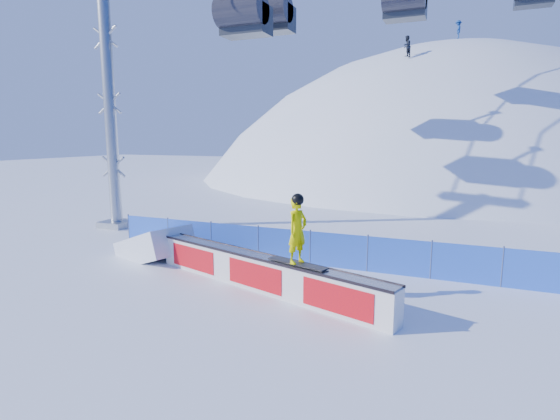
% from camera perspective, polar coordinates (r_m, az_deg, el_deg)
% --- Properties ---
extents(ground, '(160.00, 160.00, 0.00)m').
position_cam_1_polar(ground, '(10.64, 11.69, -15.21)').
color(ground, white).
rests_on(ground, ground).
extents(snow_hill, '(64.00, 64.00, 64.00)m').
position_cam_1_polar(snow_hill, '(56.22, 19.67, -14.60)').
color(snow_hill, white).
rests_on(snow_hill, ground).
extents(safety_fence, '(22.05, 0.05, 1.30)m').
position_cam_1_polar(safety_fence, '(14.64, 15.21, -5.94)').
color(safety_fence, blue).
rests_on(safety_fence, ground).
extents(rail_box, '(8.40, 3.23, 1.04)m').
position_cam_1_polar(rail_box, '(12.86, -2.51, -8.19)').
color(rail_box, silver).
rests_on(rail_box, ground).
extents(snow_ramp, '(3.24, 2.56, 1.77)m').
position_cam_1_polar(snow_ramp, '(17.01, -15.96, -5.93)').
color(snow_ramp, white).
rests_on(snow_ramp, ground).
extents(snowboarder, '(1.85, 0.88, 1.92)m').
position_cam_1_polar(snowboarder, '(11.63, 2.30, -2.59)').
color(snowboarder, black).
rests_on(snowboarder, rail_box).
extents(distant_skiers, '(15.69, 9.20, 6.10)m').
position_cam_1_polar(distant_skiers, '(41.74, 26.63, 18.89)').
color(distant_skiers, black).
rests_on(distant_skiers, ground).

